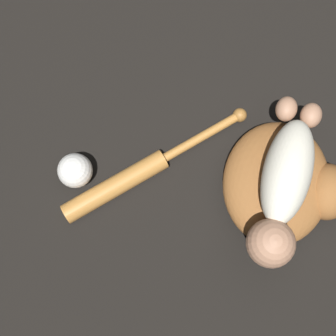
{
  "coord_description": "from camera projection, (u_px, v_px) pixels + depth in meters",
  "views": [
    {
      "loc": [
        0.36,
        -0.08,
        1.06
      ],
      "look_at": [
        0.14,
        -0.2,
        0.08
      ],
      "focal_mm": 50.0,
      "sensor_mm": 36.0,
      "label": 1
    }
  ],
  "objects": [
    {
      "name": "ground_plane",
      "position": [
        271.0,
        163.0,
        1.1
      ],
      "size": [
        6.0,
        6.0,
        0.0
      ],
      "primitive_type": "plane",
      "color": "black"
    },
    {
      "name": "baseball_glove",
      "position": [
        285.0,
        184.0,
        1.04
      ],
      "size": [
        0.34,
        0.33,
        0.1
      ],
      "color": "#935B2D",
      "rests_on": "ground"
    },
    {
      "name": "baby_figure",
      "position": [
        284.0,
        186.0,
        0.94
      ],
      "size": [
        0.37,
        0.16,
        0.1
      ],
      "color": "silver",
      "rests_on": "baseball_glove"
    },
    {
      "name": "baseball_bat",
      "position": [
        134.0,
        175.0,
        1.07
      ],
      "size": [
        0.43,
        0.28,
        0.05
      ],
      "color": "#C6843D",
      "rests_on": "ground"
    },
    {
      "name": "baseball",
      "position": [
        75.0,
        171.0,
        1.06
      ],
      "size": [
        0.08,
        0.08,
        0.08
      ],
      "color": "white",
      "rests_on": "ground"
    }
  ]
}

